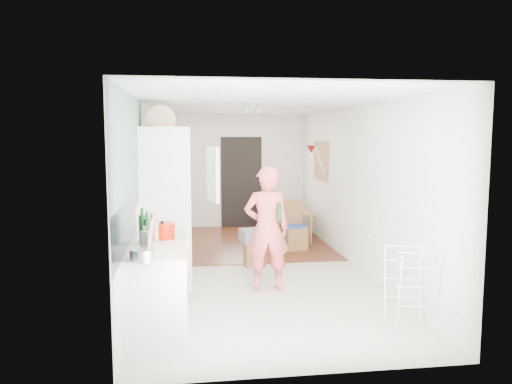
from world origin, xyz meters
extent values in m
cube|color=#B9B3A0|center=(0.00, 0.00, 0.00)|extent=(3.20, 7.00, 0.01)
cube|color=#612B17|center=(0.00, 1.85, 0.01)|extent=(3.20, 3.30, 0.01)
cube|color=slate|center=(-1.59, -2.00, 1.85)|extent=(0.02, 3.00, 1.30)
cube|color=black|center=(-1.59, -2.55, 1.15)|extent=(0.02, 1.90, 0.50)
cube|color=black|center=(0.20, 3.48, 1.00)|extent=(0.90, 0.04, 2.00)
cube|color=white|center=(-1.30, -2.55, 0.43)|extent=(0.60, 0.90, 0.86)
cube|color=beige|center=(-1.30, -2.55, 0.89)|extent=(0.62, 0.92, 0.06)
cube|color=white|center=(-1.30, -1.80, 0.44)|extent=(0.60, 0.60, 0.88)
cube|color=#B1B1B3|center=(-1.30, -1.80, 0.90)|extent=(0.60, 0.60, 0.04)
cube|color=white|center=(-1.27, -0.78, 1.07)|extent=(0.66, 0.66, 2.15)
cube|color=white|center=(-0.66, -1.08, 1.55)|extent=(0.14, 0.56, 0.70)
cube|color=white|center=(-0.96, -0.78, 1.55)|extent=(0.02, 0.52, 0.66)
cube|color=tan|center=(1.58, 1.90, 1.55)|extent=(0.03, 0.90, 0.70)
cube|color=brown|center=(1.57, 1.90, 1.55)|extent=(0.00, 0.94, 0.74)
cone|color=maroon|center=(1.54, 2.55, 1.75)|extent=(0.18, 0.18, 0.16)
imported|color=#DE5755|center=(0.04, -1.09, 0.97)|extent=(0.71, 0.47, 1.94)
imported|color=brown|center=(0.99, 2.28, 0.24)|extent=(0.82, 1.41, 0.49)
cube|color=slate|center=(0.04, 0.08, 0.49)|extent=(0.48, 0.48, 0.19)
cylinder|color=#BC0F00|center=(-1.26, -2.00, 1.00)|extent=(0.33, 0.33, 0.17)
cylinder|color=#B1B1B3|center=(-1.39, -2.98, 0.97)|extent=(0.27, 0.27, 0.11)
cylinder|color=#143B16|center=(0.19, -1.21, 1.06)|extent=(0.05, 0.05, 0.24)
cylinder|color=#143B16|center=(-1.39, -2.41, 1.07)|extent=(0.08, 0.08, 0.29)
cylinder|color=#143B16|center=(-1.45, -2.28, 1.07)|extent=(0.08, 0.08, 0.31)
cylinder|color=silver|center=(-1.40, -2.61, 1.02)|extent=(0.10, 0.10, 0.20)
cylinder|color=tan|center=(-1.36, -2.02, 1.03)|extent=(0.07, 0.07, 0.23)
cylinder|color=tan|center=(-1.33, -2.14, 1.03)|extent=(0.07, 0.07, 0.23)
camera|label=1|loc=(-0.98, -7.47, 2.05)|focal=35.00mm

